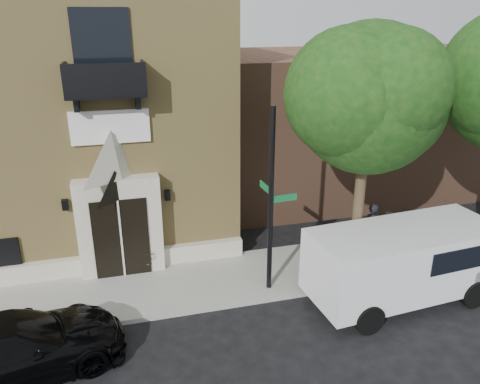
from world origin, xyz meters
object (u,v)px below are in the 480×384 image
object	(u,v)px
street_sign	(271,202)
fire_hydrant	(360,266)
black_sedan	(9,350)
dumpster	(379,254)
pedestrian_near	(371,229)
cargo_van	(409,260)

from	to	relation	value
street_sign	fire_hydrant	size ratio (longest dim) A/B	7.20
black_sedan	dumpster	bearing A→B (deg)	-93.65
street_sign	fire_hydrant	xyz separation A→B (m)	(2.95, -0.22, -2.44)
dumpster	fire_hydrant	bearing A→B (deg)	178.12
street_sign	dumpster	bearing A→B (deg)	-4.42
black_sedan	pedestrian_near	bearing A→B (deg)	-88.12
black_sedan	fire_hydrant	size ratio (longest dim) A/B	6.78
black_sedan	cargo_van	xyz separation A→B (m)	(10.80, 0.50, 0.51)
black_sedan	dumpster	xyz separation A→B (m)	(10.71, 1.92, -0.02)
dumpster	pedestrian_near	bearing A→B (deg)	54.93
cargo_van	pedestrian_near	bearing A→B (deg)	79.67
black_sedan	dumpster	world-z (taller)	black_sedan
black_sedan	cargo_van	distance (m)	10.83
fire_hydrant	dumpster	xyz separation A→B (m)	(0.78, 0.23, 0.22)
street_sign	black_sedan	bearing A→B (deg)	-169.35
pedestrian_near	fire_hydrant	bearing A→B (deg)	48.36
street_sign	fire_hydrant	distance (m)	3.83
street_sign	pedestrian_near	size ratio (longest dim) A/B	3.05
cargo_van	fire_hydrant	bearing A→B (deg)	121.63
dumpster	cargo_van	bearing A→B (deg)	-104.91
pedestrian_near	dumpster	bearing A→B (deg)	70.35
cargo_van	dumpster	distance (m)	1.52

